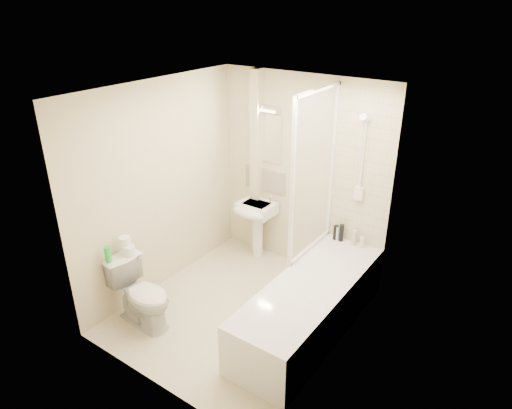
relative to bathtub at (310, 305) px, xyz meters
The scene contains 24 objects.
floor 0.83m from the bathtub, 165.07° to the right, with size 2.50×2.50×0.00m, color beige.
wall_back 1.58m from the bathtub, 125.54° to the left, with size 2.20×0.02×2.40m, color beige.
wall_left 2.07m from the bathtub, behind, with size 0.02×2.50×2.40m, color beige.
wall_right 1.00m from the bathtub, 29.74° to the right, with size 0.02×2.50×2.40m, color beige.
ceiling 2.25m from the bathtub, 165.07° to the right, with size 2.20×2.50×0.02m, color white.
tile_back 1.54m from the bathtub, 90.00° to the left, with size 0.70×0.01×1.75m, color beige.
tile_right 1.19m from the bathtub, ahead, with size 0.01×2.10×1.75m, color beige.
pipe_boxing 1.92m from the bathtub, 144.15° to the left, with size 0.12×0.12×2.40m, color beige.
splashback 1.80m from the bathtub, 140.69° to the left, with size 0.60×0.01×0.30m, color beige.
mirror 2.09m from the bathtub, 140.74° to the left, with size 0.46×0.01×0.60m, color white.
strip_light 2.32m from the bathtub, 141.37° to the left, with size 0.42×0.07×0.07m, color silver.
bathtub is the anchor object (origin of this frame).
shower_screen 1.35m from the bathtub, 120.33° to the left, with size 0.04×0.92×1.80m.
shower_fixture 1.60m from the bathtub, 90.10° to the left, with size 0.10×0.16×0.99m.
pedestal_sink 1.54m from the bathtub, 147.35° to the left, with size 0.46×0.44×0.89m.
bottle_black_a 1.04m from the bathtub, 102.36° to the left, with size 0.06×0.06×0.17m, color black.
bottle_white_a 1.04m from the bathtub, 101.70° to the left, with size 0.06×0.06×0.17m, color white.
bottle_black_b 1.04m from the bathtub, 98.44° to the left, with size 0.05×0.05×0.21m, color black.
bottle_cream 1.02m from the bathtub, 88.96° to the left, with size 0.06×0.06×0.18m, color #C6B399.
bottle_white_b 1.02m from the bathtub, 83.12° to the left, with size 0.05×0.05×0.13m, color silver.
toilet 1.74m from the bathtub, 147.88° to the right, with size 0.73×0.45×0.72m, color white.
toilet_roll_lower 1.95m from the bathtub, 153.39° to the right, with size 0.12×0.12×0.10m, color white.
toilet_roll_upper 2.02m from the bathtub, 153.92° to the right, with size 0.12×0.12×0.09m, color white.
green_bottle 2.11m from the bathtub, 148.84° to the right, with size 0.06×0.06×0.17m, color green.
Camera 1 is at (2.48, -3.22, 3.18)m, focal length 32.00 mm.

